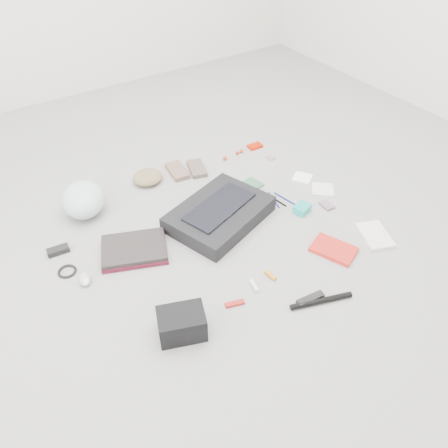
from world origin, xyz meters
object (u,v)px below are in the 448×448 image
laptop (134,248)px  bike_helmet (84,199)px  camera_bag (182,324)px  book_red (333,249)px  messenger_bag (220,214)px  accordion_wallet (302,209)px

laptop → bike_helmet: bearing=122.8°
camera_bag → book_red: (0.85, 0.00, -0.05)m
messenger_bag → book_red: bearing=-74.7°
messenger_bag → bike_helmet: bearing=122.2°
messenger_bag → laptop: (-0.48, 0.03, -0.01)m
camera_bag → accordion_wallet: camera_bag is taller
laptop → book_red: size_ratio=1.47×
camera_bag → accordion_wallet: size_ratio=2.18×
laptop → accordion_wallet: bearing=8.3°
accordion_wallet → book_red: bearing=-121.1°
camera_bag → messenger_bag: bearing=65.2°
accordion_wallet → bike_helmet: bearing=128.0°
messenger_bag → camera_bag: bearing=-153.8°
bike_helmet → messenger_bag: bearing=-18.3°
book_red → accordion_wallet: size_ratio=2.42×
messenger_bag → laptop: bearing=158.2°
bike_helmet → accordion_wallet: (0.97, -0.65, -0.06)m
laptop → accordion_wallet: (0.88, -0.22, -0.01)m
messenger_bag → bike_helmet: 0.72m
camera_bag → book_red: camera_bag is taller
laptop → book_red: laptop is taller
laptop → bike_helmet: 0.44m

